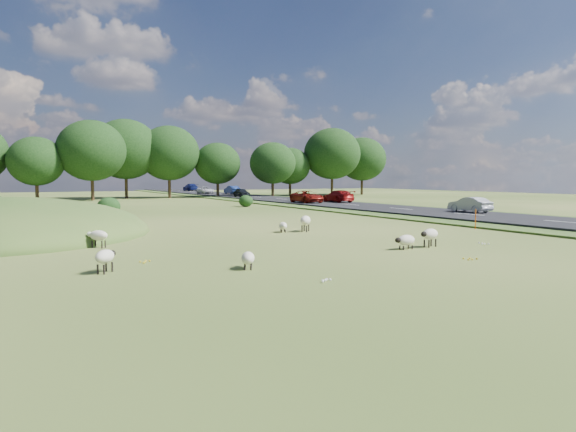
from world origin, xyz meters
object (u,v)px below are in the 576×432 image
object	(u,v)px
sheep_6	(248,258)
car_5	(307,197)
car_0	(206,190)
car_7	(470,205)
sheep_0	(283,226)
car_3	(232,190)
sheep_5	(406,240)
sheep_4	(105,257)
marker_post	(476,219)
car_4	(242,193)
car_2	(338,196)
car_1	(191,187)
sheep_1	(430,234)
sheep_2	(98,236)
sheep_3	(306,220)

from	to	relation	value
sheep_6	car_5	xyz separation A→B (m)	(22.26, 34.73, 0.55)
car_0	car_7	bearing A→B (deg)	-86.12
sheep_0	car_3	xyz separation A→B (m)	(19.67, 57.69, 0.59)
sheep_5	car_0	world-z (taller)	car_0
car_5	sheep_4	bearing A→B (deg)	-128.72
marker_post	car_4	xyz separation A→B (m)	(4.80, 47.92, 0.28)
sheep_0	car_2	world-z (taller)	car_2
car_2	car_1	bearing A→B (deg)	-90.00
sheep_0	car_7	bearing A→B (deg)	125.28
car_2	car_5	xyz separation A→B (m)	(-3.80, 0.61, -0.01)
sheep_1	sheep_0	bearing A→B (deg)	-85.73
marker_post	sheep_2	size ratio (longest dim) A/B	1.19
car_2	sheep_5	bearing A→B (deg)	61.12
sheep_5	car_3	world-z (taller)	car_3
car_1	sheep_3	bearing A→B (deg)	77.39
car_7	sheep_2	bearing A→B (deg)	12.32
marker_post	sheep_6	size ratio (longest dim) A/B	1.14
car_7	sheep_6	bearing A→B (deg)	28.98
sheep_0	car_2	size ratio (longest dim) A/B	0.22
car_4	sheep_6	bearing A→B (deg)	-112.42
sheep_6	car_2	distance (m)	42.94
car_1	sheep_1	bearing A→B (deg)	79.51
car_3	car_0	bearing A→B (deg)	-37.39
car_1	car_4	distance (m)	37.91
sheep_6	car_7	xyz separation A→B (m)	(26.06, 14.44, 0.50)
sheep_6	car_7	world-z (taller)	car_7
marker_post	car_3	xyz separation A→B (m)	(8.60, 61.48, 0.36)
marker_post	sheep_4	xyz separation A→B (m)	(-21.85, -4.56, -0.07)
sheep_6	car_4	world-z (taller)	car_4
marker_post	car_4	bearing A→B (deg)	84.28
sheep_4	car_7	world-z (taller)	car_7
car_1	car_7	size ratio (longest dim) A/B	1.39
car_4	car_2	bearing A→B (deg)	-79.16
sheep_3	car_1	size ratio (longest dim) A/B	0.23
car_1	sheep_0	bearing A→B (deg)	76.49
sheep_0	car_7	size ratio (longest dim) A/B	0.28
sheep_0	sheep_4	xyz separation A→B (m)	(-10.79, -8.35, 0.17)
car_3	car_2	bearing A→B (deg)	90.00
marker_post	sheep_0	size ratio (longest dim) A/B	1.15
sheep_4	car_2	distance (m)	44.64
sheep_5	sheep_6	xyz separation A→B (m)	(-7.90, -1.19, -0.03)
marker_post	sheep_1	xyz separation A→B (m)	(-8.14, -4.80, -0.02)
sheep_6	car_0	world-z (taller)	car_0
sheep_4	car_4	world-z (taller)	car_4
sheep_6	car_5	size ratio (longest dim) A/B	0.22
marker_post	sheep_1	distance (m)	9.45
sheep_6	car_2	size ratio (longest dim) A/B	0.22
sheep_2	car_1	bearing A→B (deg)	-62.91
sheep_3	car_5	size ratio (longest dim) A/B	0.25
car_2	car_5	world-z (taller)	car_2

